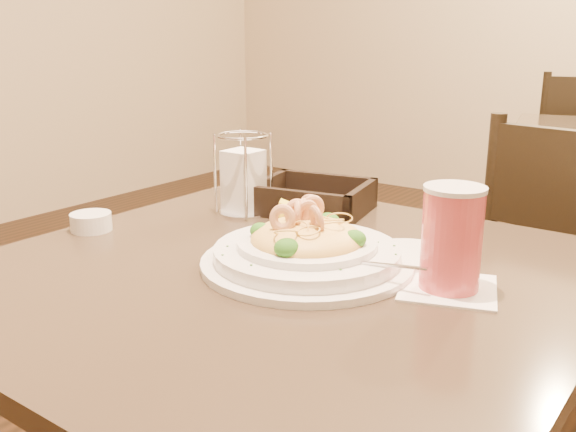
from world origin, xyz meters
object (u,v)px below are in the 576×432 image
Objects in this scene: main_table at (281,404)px; pasta_bowl at (307,248)px; drink_glass at (452,239)px; butter_ramekin at (91,222)px; bread_basket at (313,201)px; side_plate at (410,255)px; napkin_caddy at (243,180)px.

main_table is 0.27m from pasta_bowl.
drink_glass is 0.66m from butter_ramekin.
butter_ramekin is (-0.43, -0.08, -0.01)m from pasta_bowl.
side_plate is (0.29, -0.14, -0.02)m from bread_basket.
pasta_bowl is at bearing -130.59° from side_plate.
side_plate is at bearing 49.41° from pasta_bowl.
drink_glass reaches higher than side_plate.
drink_glass reaches higher than butter_ramekin.
butter_ramekin is at bearing -169.21° from drink_glass.
napkin_caddy is (-0.28, 0.18, 0.04)m from pasta_bowl.
main_table is at bearing -64.34° from bread_basket.
drink_glass is at bearing 10.79° from butter_ramekin.
drink_glass is 0.15m from side_plate.
drink_glass is 1.13× the size of side_plate.
main_table is 0.48m from butter_ramekin.
bread_basket is 0.15m from napkin_caddy.
main_table is 0.45m from napkin_caddy.
main_table is 0.40m from drink_glass.
drink_glass is 0.51m from napkin_caddy.
bread_basket is 1.54× the size of napkin_caddy.
drink_glass is (0.24, 0.08, 0.31)m from main_table.
drink_glass is 0.45m from bread_basket.
main_table is 5.32× the size of drink_glass.
bread_basket reaches higher than main_table.
pasta_bowl is 0.17m from side_plate.
side_plate is (0.39, -0.05, -0.06)m from napkin_caddy.
napkin_caddy reaches higher than pasta_bowl.
side_plate is 0.58m from butter_ramekin.
napkin_caddy is (-0.25, 0.21, 0.31)m from main_table.
bread_basket reaches higher than side_plate.
drink_glass is at bearing -30.68° from bread_basket.
pasta_bowl is 2.45× the size of side_plate.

